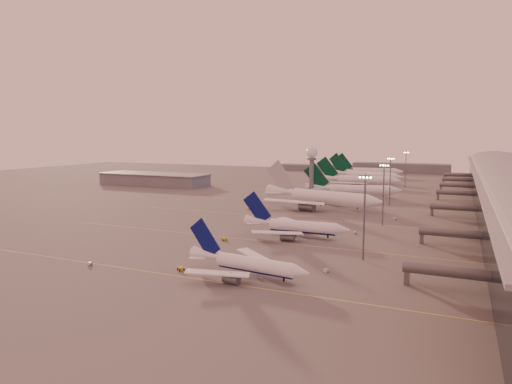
% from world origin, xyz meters
% --- Properties ---
extents(ground, '(700.00, 700.00, 0.00)m').
position_xyz_m(ground, '(0.00, 0.00, 0.00)').
color(ground, '#565353').
rests_on(ground, ground).
extents(taxiway_markings, '(180.00, 185.25, 0.02)m').
position_xyz_m(taxiway_markings, '(30.00, 56.00, 0.01)').
color(taxiway_markings, '#EFDE54').
rests_on(taxiway_markings, ground).
extents(hangar, '(82.00, 27.00, 8.50)m').
position_xyz_m(hangar, '(-120.00, 140.00, 4.32)').
color(hangar, slate).
rests_on(hangar, ground).
extents(radar_tower, '(6.40, 6.40, 31.10)m').
position_xyz_m(radar_tower, '(5.00, 120.00, 20.95)').
color(radar_tower, slate).
rests_on(radar_tower, ground).
extents(mast_a, '(3.60, 0.56, 25.00)m').
position_xyz_m(mast_a, '(58.00, 0.00, 13.74)').
color(mast_a, slate).
rests_on(mast_a, ground).
extents(mast_b, '(3.60, 0.56, 25.00)m').
position_xyz_m(mast_b, '(55.00, 55.00, 13.74)').
color(mast_b, slate).
rests_on(mast_b, ground).
extents(mast_c, '(3.60, 0.56, 25.00)m').
position_xyz_m(mast_c, '(50.00, 110.00, 13.74)').
color(mast_c, slate).
rests_on(mast_c, ground).
extents(mast_d, '(3.60, 0.56, 25.00)m').
position_xyz_m(mast_d, '(48.00, 200.00, 13.74)').
color(mast_d, slate).
rests_on(mast_d, ground).
extents(distant_horizon, '(165.00, 37.50, 9.00)m').
position_xyz_m(distant_horizon, '(2.62, 325.14, 3.89)').
color(distant_horizon, slate).
rests_on(distant_horizon, ground).
extents(narrowbody_near, '(35.64, 28.31, 13.94)m').
position_xyz_m(narrowbody_near, '(33.92, -28.07, 2.82)').
color(narrowbody_near, white).
rests_on(narrowbody_near, ground).
extents(narrowbody_mid, '(39.87, 31.84, 15.58)m').
position_xyz_m(narrowbody_mid, '(29.88, 20.88, 3.15)').
color(narrowbody_mid, white).
rests_on(narrowbody_mid, ground).
extents(widebody_white, '(64.59, 51.16, 23.11)m').
position_xyz_m(widebody_white, '(20.41, 87.64, 4.01)').
color(widebody_white, white).
rests_on(widebody_white, ground).
extents(greentail_a, '(54.58, 43.55, 20.19)m').
position_xyz_m(greentail_a, '(26.95, 129.74, 3.57)').
color(greentail_a, white).
rests_on(greentail_a, ground).
extents(greentail_b, '(57.99, 46.62, 21.09)m').
position_xyz_m(greentail_b, '(18.34, 187.27, 3.72)').
color(greentail_b, white).
rests_on(greentail_b, ground).
extents(greentail_c, '(59.82, 47.71, 22.16)m').
position_xyz_m(greentail_c, '(15.77, 222.61, 3.91)').
color(greentail_c, white).
rests_on(greentail_c, ground).
extents(greentail_d, '(56.12, 44.63, 21.04)m').
position_xyz_m(greentail_d, '(12.03, 263.82, 3.72)').
color(greentail_d, white).
rests_on(greentail_d, ground).
extents(gsv_truck_a, '(4.89, 2.38, 1.89)m').
position_xyz_m(gsv_truck_a, '(-9.88, -36.93, 0.97)').
color(gsv_truck_a, silver).
rests_on(gsv_truck_a, ground).
extents(gsv_tug_near, '(3.58, 3.97, 0.97)m').
position_xyz_m(gsv_tug_near, '(15.65, -30.78, 0.50)').
color(gsv_tug_near, yellow).
rests_on(gsv_tug_near, ground).
extents(gsv_catering_a, '(4.97, 2.77, 3.88)m').
position_xyz_m(gsv_catering_a, '(51.73, -16.49, 1.94)').
color(gsv_catering_a, silver).
rests_on(gsv_catering_a, ground).
extents(gsv_tug_mid, '(3.81, 3.40, 0.93)m').
position_xyz_m(gsv_tug_mid, '(9.86, 4.73, 0.48)').
color(gsv_tug_mid, yellow).
rests_on(gsv_tug_mid, ground).
extents(gsv_truck_b, '(5.45, 3.16, 2.08)m').
position_xyz_m(gsv_truck_b, '(48.80, 33.98, 1.06)').
color(gsv_truck_b, silver).
rests_on(gsv_truck_b, ground).
extents(gsv_truck_c, '(4.81, 4.88, 2.04)m').
position_xyz_m(gsv_truck_c, '(-10.21, 67.18, 1.04)').
color(gsv_truck_c, yellow).
rests_on(gsv_truck_c, ground).
extents(gsv_catering_b, '(5.65, 4.19, 4.24)m').
position_xyz_m(gsv_catering_b, '(58.33, 68.62, 2.12)').
color(gsv_catering_b, silver).
rests_on(gsv_catering_b, ground).
extents(gsv_tug_far, '(3.32, 3.43, 0.85)m').
position_xyz_m(gsv_tug_far, '(18.20, 96.50, 0.44)').
color(gsv_tug_far, silver).
rests_on(gsv_tug_far, ground).
extents(gsv_truck_d, '(2.56, 5.03, 1.94)m').
position_xyz_m(gsv_truck_d, '(-17.19, 130.87, 0.99)').
color(gsv_truck_d, silver).
rests_on(gsv_truck_d, ground).
extents(gsv_tug_hangar, '(3.06, 1.86, 0.87)m').
position_xyz_m(gsv_tug_hangar, '(43.65, 156.48, 0.45)').
color(gsv_tug_hangar, '#535557').
rests_on(gsv_tug_hangar, ground).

